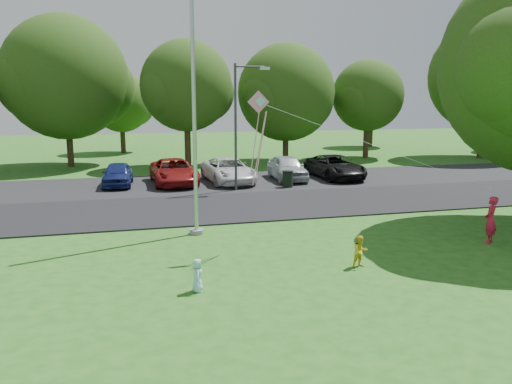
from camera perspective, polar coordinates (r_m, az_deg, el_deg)
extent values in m
plane|color=#245F19|center=(14.19, 10.50, -8.95)|extent=(120.00, 120.00, 0.00)
cube|color=black|center=(22.34, 0.70, -1.50)|extent=(60.00, 6.00, 0.06)
cube|color=black|center=(28.55, -2.76, 1.13)|extent=(42.00, 7.00, 0.06)
cylinder|color=#B7BABF|center=(17.22, -7.15, 11.49)|extent=(0.14, 0.14, 10.00)
cylinder|color=gray|center=(17.83, -6.79, -4.52)|extent=(0.50, 0.50, 0.16)
cylinder|color=#3F3F44|center=(25.50, -2.35, 7.25)|extent=(0.13, 0.13, 6.46)
cylinder|color=#3F3F44|center=(25.63, -0.68, 14.13)|extent=(1.51, 0.19, 0.09)
cube|color=silver|center=(25.77, 1.02, 13.95)|extent=(0.50, 0.27, 0.15)
cylinder|color=black|center=(26.75, 3.65, 1.38)|extent=(0.55, 0.55, 0.88)
cylinder|color=black|center=(26.68, 3.66, 2.36)|extent=(0.59, 0.59, 0.05)
cylinder|color=#332316|center=(37.62, -20.51, 5.16)|extent=(0.44, 0.44, 3.19)
sphere|color=#1F3B10|center=(37.53, -20.96, 12.12)|extent=(8.50, 8.50, 8.50)
sphere|color=#1F3B10|center=(38.21, -17.86, 11.30)|extent=(5.53, 5.53, 5.53)
sphere|color=#1F3B10|center=(36.67, -23.79, 11.31)|extent=(5.10, 5.10, 5.10)
cylinder|color=#332316|center=(35.35, -7.81, 5.61)|extent=(0.44, 0.44, 3.43)
sphere|color=#1F3B10|center=(35.24, -7.98, 11.95)|extent=(6.27, 6.27, 6.27)
sphere|color=#1F3B10|center=(36.04, -5.81, 11.21)|extent=(4.07, 4.07, 4.07)
sphere|color=#1F3B10|center=(34.32, -9.92, 11.41)|extent=(3.76, 3.76, 3.76)
cylinder|color=#332316|center=(38.26, 3.40, 5.48)|extent=(0.44, 0.44, 2.66)
sphere|color=#1F3B10|center=(38.12, 3.46, 11.29)|extent=(7.27, 7.27, 7.27)
sphere|color=#1F3B10|center=(39.34, 5.42, 10.44)|extent=(4.72, 4.72, 4.72)
sphere|color=#1F3B10|center=(36.82, 1.71, 10.76)|extent=(4.36, 4.36, 4.36)
cylinder|color=#332316|center=(41.64, 12.46, 5.91)|extent=(0.44, 0.44, 3.02)
sphere|color=#1F3B10|center=(41.52, 12.65, 10.72)|extent=(5.67, 5.67, 5.67)
sphere|color=#1F3B10|center=(42.61, 13.82, 10.08)|extent=(3.68, 3.68, 3.68)
sphere|color=#1F3B10|center=(40.38, 11.65, 10.36)|extent=(3.40, 3.40, 3.40)
cylinder|color=#332316|center=(44.21, 24.32, 5.75)|extent=(0.44, 0.44, 3.42)
sphere|color=#1F3B10|center=(44.15, 24.80, 11.93)|extent=(8.77, 8.77, 8.77)
sphere|color=#1F3B10|center=(46.06, 25.97, 10.92)|extent=(5.70, 5.70, 5.70)
sphere|color=#1F3B10|center=(42.19, 23.83, 11.52)|extent=(5.26, 5.26, 5.26)
cylinder|color=#332316|center=(46.19, -14.97, 5.97)|extent=(0.44, 0.44, 2.60)
sphere|color=#1F3B10|center=(46.07, -15.16, 9.84)|extent=(5.20, 5.20, 5.20)
sphere|color=#1F3B10|center=(46.60, -13.67, 9.43)|extent=(3.38, 3.38, 3.38)
sphere|color=#1F3B10|center=(45.44, -16.47, 9.44)|extent=(3.12, 3.12, 3.12)
cylinder|color=#332316|center=(51.52, 12.95, 6.50)|extent=(0.44, 0.44, 2.60)
sphere|color=#1F3B10|center=(51.41, 13.10, 9.97)|extent=(5.20, 5.20, 5.20)
sphere|color=#1F3B10|center=(52.42, 13.96, 9.51)|extent=(3.38, 3.38, 3.38)
sphere|color=#1F3B10|center=(50.36, 12.37, 9.69)|extent=(3.12, 3.12, 3.12)
imported|color=navy|center=(28.09, -15.53, 1.98)|extent=(1.76, 3.83, 1.27)
imported|color=maroon|center=(27.99, -9.39, 2.32)|extent=(2.47, 5.09, 1.39)
imported|color=silver|center=(28.24, -3.19, 2.49)|extent=(2.64, 5.10, 1.37)
imported|color=#B2B7BF|center=(29.17, 3.57, 2.80)|extent=(1.86, 4.26, 1.43)
imported|color=black|center=(30.06, 9.02, 2.86)|extent=(2.48, 5.02, 1.37)
imported|color=red|center=(18.13, 25.22, -2.91)|extent=(0.69, 0.65, 1.58)
imported|color=gold|center=(14.49, 11.85, -6.66)|extent=(0.50, 0.42, 0.92)
imported|color=#95DAE5|center=(12.54, -6.71, -9.45)|extent=(0.31, 0.43, 0.84)
cube|color=pink|center=(15.14, 0.28, 10.24)|extent=(0.67, 0.06, 0.67)
cube|color=#8CC6E5|center=(15.12, 0.49, 10.32)|extent=(0.32, 0.04, 0.32)
cylinder|color=white|center=(16.09, 14.06, 4.91)|extent=(7.60, 1.18, 2.83)
cylinder|color=pink|center=(15.16, -0.09, 5.90)|extent=(0.22, 0.28, 1.78)
cylinder|color=pink|center=(15.27, 0.59, 5.40)|extent=(0.24, 0.46, 2.03)
cylinder|color=pink|center=(15.14, 0.35, 4.82)|extent=(0.27, 0.68, 2.27)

